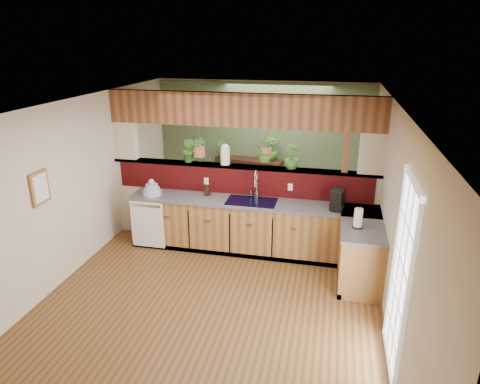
% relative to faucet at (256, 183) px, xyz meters
% --- Properties ---
extents(ground, '(4.60, 7.00, 0.01)m').
position_rel_faucet_xyz_m(ground, '(-0.29, -1.13, -1.17)').
color(ground, brown).
rests_on(ground, ground).
extents(ceiling, '(4.60, 7.00, 0.01)m').
position_rel_faucet_xyz_m(ceiling, '(-0.29, -1.13, 1.43)').
color(ceiling, brown).
rests_on(ceiling, ground).
extents(wall_back, '(4.60, 0.02, 2.60)m').
position_rel_faucet_xyz_m(wall_back, '(-0.29, 2.37, 0.13)').
color(wall_back, beige).
rests_on(wall_back, ground).
extents(wall_front, '(4.60, 0.02, 2.60)m').
position_rel_faucet_xyz_m(wall_front, '(-0.29, -4.63, 0.13)').
color(wall_front, beige).
rests_on(wall_front, ground).
extents(wall_left, '(0.02, 7.00, 2.60)m').
position_rel_faucet_xyz_m(wall_left, '(-2.59, -1.13, 0.13)').
color(wall_left, beige).
rests_on(wall_left, ground).
extents(wall_right, '(0.02, 7.00, 2.60)m').
position_rel_faucet_xyz_m(wall_right, '(2.01, -1.13, 0.13)').
color(wall_right, beige).
rests_on(wall_right, ground).
extents(pass_through_partition, '(4.60, 0.21, 2.60)m').
position_rel_faucet_xyz_m(pass_through_partition, '(-0.26, 0.22, 0.02)').
color(pass_through_partition, beige).
rests_on(pass_through_partition, ground).
extents(pass_through_ledge, '(4.60, 0.21, 0.04)m').
position_rel_faucet_xyz_m(pass_through_ledge, '(-0.29, 0.22, 0.20)').
color(pass_through_ledge, brown).
rests_on(pass_through_ledge, ground).
extents(header_beam, '(4.60, 0.15, 0.55)m').
position_rel_faucet_xyz_m(header_beam, '(-0.29, 0.22, 1.16)').
color(header_beam, brown).
rests_on(header_beam, ground).
extents(sage_backwall, '(4.55, 0.02, 2.55)m').
position_rel_faucet_xyz_m(sage_backwall, '(-0.29, 2.35, 0.13)').
color(sage_backwall, '#4B5F40').
rests_on(sage_backwall, ground).
extents(countertop, '(4.14, 1.52, 0.90)m').
position_rel_faucet_xyz_m(countertop, '(0.55, -0.26, -0.72)').
color(countertop, brown).
rests_on(countertop, ground).
extents(dishwasher, '(0.58, 0.03, 0.82)m').
position_rel_faucet_xyz_m(dishwasher, '(-1.77, -0.46, -0.71)').
color(dishwasher, white).
rests_on(dishwasher, ground).
extents(navy_sink, '(0.82, 0.50, 0.18)m').
position_rel_faucet_xyz_m(navy_sink, '(-0.04, -0.15, -0.35)').
color(navy_sink, black).
rests_on(navy_sink, countertop).
extents(french_door, '(0.06, 1.02, 2.16)m').
position_rel_faucet_xyz_m(french_door, '(1.98, -2.43, -0.12)').
color(french_door, white).
rests_on(french_door, ground).
extents(framed_print, '(0.04, 0.35, 0.45)m').
position_rel_faucet_xyz_m(framed_print, '(-2.56, -1.93, 0.38)').
color(framed_print, brown).
rests_on(framed_print, wall_left).
extents(faucet, '(0.22, 0.22, 0.50)m').
position_rel_faucet_xyz_m(faucet, '(0.00, 0.00, 0.00)').
color(faucet, '#B7B7B2').
rests_on(faucet, countertop).
extents(dish_stack, '(0.33, 0.33, 0.29)m').
position_rel_faucet_xyz_m(dish_stack, '(-1.75, -0.22, -0.18)').
color(dish_stack, '#A1ADD0').
rests_on(dish_stack, countertop).
extents(soap_dispenser, '(0.11, 0.11, 0.19)m').
position_rel_faucet_xyz_m(soap_dispenser, '(-0.83, -0.04, -0.18)').
color(soap_dispenser, '#3C2715').
rests_on(soap_dispenser, countertop).
extents(coffee_maker, '(0.17, 0.30, 0.33)m').
position_rel_faucet_xyz_m(coffee_maker, '(1.33, -0.21, -0.12)').
color(coffee_maker, black).
rests_on(coffee_maker, countertop).
extents(paper_towel, '(0.14, 0.14, 0.31)m').
position_rel_faucet_xyz_m(paper_towel, '(1.62, -0.84, -0.13)').
color(paper_towel, black).
rests_on(paper_towel, countertop).
extents(glass_jar, '(0.16, 0.16, 0.36)m').
position_rel_faucet_xyz_m(glass_jar, '(-0.58, 0.22, 0.40)').
color(glass_jar, silver).
rests_on(glass_jar, pass_through_ledge).
extents(ledge_plant_left, '(0.29, 0.26, 0.43)m').
position_rel_faucet_xyz_m(ledge_plant_left, '(-1.22, 0.22, 0.44)').
color(ledge_plant_left, '#316422').
rests_on(ledge_plant_left, pass_through_ledge).
extents(ledge_plant_right, '(0.29, 0.29, 0.40)m').
position_rel_faucet_xyz_m(ledge_plant_right, '(0.55, 0.22, 0.42)').
color(ledge_plant_right, '#316422').
rests_on(ledge_plant_right, pass_through_ledge).
extents(hanging_plant_a, '(0.25, 0.19, 0.55)m').
position_rel_faucet_xyz_m(hanging_plant_a, '(-1.03, 0.22, 0.59)').
color(hanging_plant_a, brown).
rests_on(hanging_plant_a, header_beam).
extents(hanging_plant_b, '(0.43, 0.40, 0.50)m').
position_rel_faucet_xyz_m(hanging_plant_b, '(0.12, 0.22, 0.67)').
color(hanging_plant_b, brown).
rests_on(hanging_plant_b, header_beam).
extents(shelving_console, '(1.49, 0.65, 0.96)m').
position_rel_faucet_xyz_m(shelving_console, '(-0.54, 2.12, -0.67)').
color(shelving_console, black).
rests_on(shelving_console, ground).
extents(shelf_plant_a, '(0.24, 0.19, 0.39)m').
position_rel_faucet_xyz_m(shelf_plant_a, '(-1.17, 2.12, 0.01)').
color(shelf_plant_a, '#316422').
rests_on(shelf_plant_a, shelving_console).
extents(shelf_plant_b, '(0.33, 0.33, 0.50)m').
position_rel_faucet_xyz_m(shelf_plant_b, '(-0.06, 2.12, 0.06)').
color(shelf_plant_b, '#316422').
rests_on(shelf_plant_b, shelving_console).
extents(floor_plant, '(0.91, 0.85, 0.82)m').
position_rel_faucet_xyz_m(floor_plant, '(1.05, 1.42, -0.76)').
color(floor_plant, '#316422').
rests_on(floor_plant, ground).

